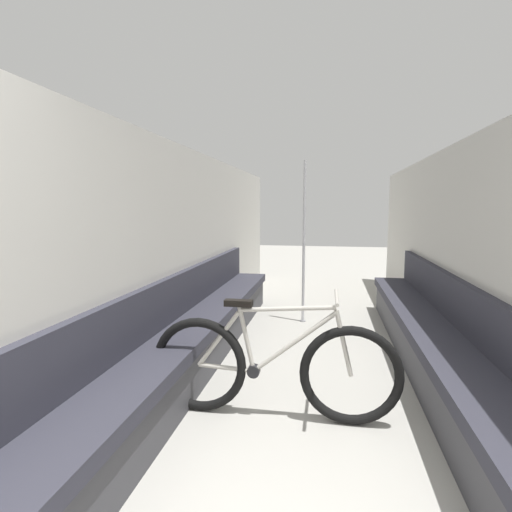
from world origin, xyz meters
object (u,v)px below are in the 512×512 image
at_px(bench_seat_row_left, 194,336).
at_px(grab_pole_near, 304,245).
at_px(bench_seat_row_right, 441,351).
at_px(bicycle, 272,368).

xyz_separation_m(bench_seat_row_left, grab_pole_near, (0.91, 1.70, 0.72)).
relative_size(bench_seat_row_left, bench_seat_row_right, 1.00).
height_order(bench_seat_row_right, grab_pole_near, grab_pole_near).
bearing_deg(bench_seat_row_left, bicycle, -42.23).
relative_size(bench_seat_row_right, grab_pole_near, 2.47).
bearing_deg(grab_pole_near, bench_seat_row_left, -118.23).
relative_size(bicycle, grab_pole_near, 0.86).
distance_m(bench_seat_row_left, bicycle, 1.15).
height_order(bench_seat_row_left, bicycle, bicycle).
bearing_deg(bench_seat_row_right, grab_pole_near, 126.68).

